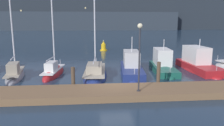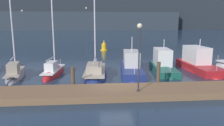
{
  "view_description": "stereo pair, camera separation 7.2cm",
  "coord_description": "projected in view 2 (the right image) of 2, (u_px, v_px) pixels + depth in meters",
  "views": [
    {
      "loc": [
        -1.72,
        -15.53,
        4.89
      ],
      "look_at": [
        0.0,
        3.81,
        1.2
      ],
      "focal_mm": 35.0,
      "sensor_mm": 36.0,
      "label": 1
    },
    {
      "loc": [
        -1.65,
        -15.53,
        4.89
      ],
      "look_at": [
        0.0,
        3.81,
        1.2
      ],
      "focal_mm": 35.0,
      "sensor_mm": 36.0,
      "label": 2
    }
  ],
  "objects": [
    {
      "name": "mooring_pile_2",
      "position": [
        73.0,
        78.0,
        15.9
      ],
      "size": [
        0.28,
        0.28,
        1.66
      ],
      "primitive_type": "cylinder",
      "color": "#4C3D2D",
      "rests_on": "ground"
    },
    {
      "name": "ground_plane",
      "position": [
        116.0,
        88.0,
        16.25
      ],
      "size": [
        400.0,
        400.0,
        0.0
      ],
      "primitive_type": "plane",
      "color": "#1E3347"
    },
    {
      "name": "sailboat_berth_5",
      "position": [
        95.0,
        75.0,
        19.83
      ],
      "size": [
        2.53,
        7.42,
        9.05
      ],
      "color": "navy",
      "rests_on": "ground"
    },
    {
      "name": "motorboat_berth_7",
      "position": [
        163.0,
        68.0,
        21.87
      ],
      "size": [
        2.81,
        6.98,
        3.87
      ],
      "color": "#195647",
      "rests_on": "ground"
    },
    {
      "name": "mooring_pile_3",
      "position": [
        158.0,
        75.0,
        16.4
      ],
      "size": [
        0.28,
        0.28,
        1.94
      ],
      "primitive_type": "cylinder",
      "color": "#4C3D2D",
      "rests_on": "ground"
    },
    {
      "name": "dock_lamppost",
      "position": [
        139.0,
        47.0,
        13.65
      ],
      "size": [
        0.32,
        0.32,
        4.34
      ],
      "color": "#2D2D33",
      "rests_on": "dock"
    },
    {
      "name": "motorboat_berth_6",
      "position": [
        132.0,
        70.0,
        20.71
      ],
      "size": [
        2.77,
        7.12,
        4.05
      ],
      "color": "navy",
      "rests_on": "ground"
    },
    {
      "name": "sailboat_berth_3",
      "position": [
        15.0,
        75.0,
        19.52
      ],
      "size": [
        2.43,
        5.79,
        9.13
      ],
      "color": "gray",
      "rests_on": "ground"
    },
    {
      "name": "hillside_backdrop",
      "position": [
        89.0,
        14.0,
        133.73
      ],
      "size": [
        240.0,
        23.0,
        21.04
      ],
      "color": "#232B33",
      "rests_on": "ground"
    },
    {
      "name": "dock",
      "position": [
        119.0,
        92.0,
        14.66
      ],
      "size": [
        40.37,
        2.8,
        0.45
      ],
      "primitive_type": "cube",
      "color": "brown",
      "rests_on": "ground"
    },
    {
      "name": "channel_buoy",
      "position": [
        104.0,
        47.0,
        37.31
      ],
      "size": [
        1.21,
        1.21,
        1.78
      ],
      "color": "gold",
      "rests_on": "ground"
    },
    {
      "name": "motorboat_berth_8",
      "position": [
        198.0,
        66.0,
        22.25
      ],
      "size": [
        2.51,
        7.42,
        3.66
      ],
      "color": "red",
      "rests_on": "ground"
    },
    {
      "name": "sailboat_berth_4",
      "position": [
        54.0,
        73.0,
        20.42
      ],
      "size": [
        1.87,
        5.64,
        9.0
      ],
      "color": "red",
      "rests_on": "ground"
    }
  ]
}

